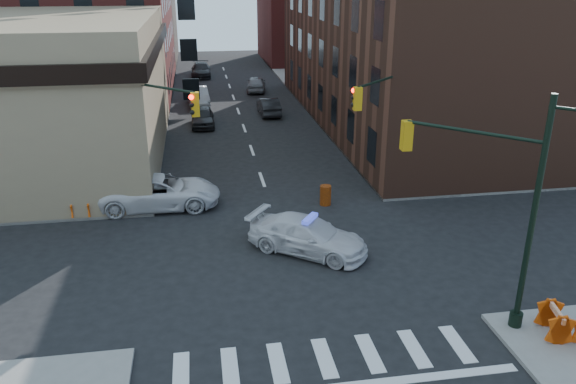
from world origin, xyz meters
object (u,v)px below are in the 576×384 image
object	(u,v)px
police_car	(308,236)
barrel_bank	(173,190)
parked_car_enear	(269,106)
pedestrian_a	(127,183)
pickup	(160,192)
barricade_nw_a	(81,209)
barrel_road	(325,195)
parked_car_wfar	(198,96)
pedestrian_b	(16,194)
parked_car_wnear	(203,117)

from	to	relation	value
police_car	barrel_bank	world-z (taller)	police_car
parked_car_enear	pedestrian_a	xyz separation A→B (m)	(-9.91, -18.67, 0.39)
police_car	pickup	bearing A→B (deg)	82.32
pickup	barricade_nw_a	xyz separation A→B (m)	(-3.80, -1.00, -0.31)
parked_car_enear	barrel_road	world-z (taller)	parked_car_enear
barrel_road	police_car	bearing A→B (deg)	-110.88
pickup	parked_car_wfar	bearing A→B (deg)	-4.63
pedestrian_b	parked_car_wfar	bearing A→B (deg)	63.70
barrel_road	pickup	bearing A→B (deg)	172.94
parked_car_wfar	pickup	bearing A→B (deg)	-99.86
barrel_bank	parked_car_wfar	bearing A→B (deg)	85.90
pickup	pedestrian_a	distance (m)	1.92
pedestrian_a	pedestrian_b	xyz separation A→B (m)	(-5.47, -0.27, -0.14)
parked_car_enear	pedestrian_b	distance (m)	24.40
police_car	barricade_nw_a	xyz separation A→B (m)	(-10.39, 5.21, -0.23)
pickup	parked_car_enear	distance (m)	21.14
pickup	barrel_road	size ratio (longest dim) A/B	5.83
pedestrian_a	pedestrian_b	world-z (taller)	pedestrian_a
pedestrian_a	barrel_road	distance (m)	10.45
parked_car_wnear	parked_car_enear	xyz separation A→B (m)	(5.69, 2.94, -0.02)
police_car	pickup	xyz separation A→B (m)	(-6.59, 6.20, 0.08)
parked_car_wnear	barrel_road	size ratio (longest dim) A/B	4.23
pedestrian_b	barrel_bank	bearing A→B (deg)	-0.87
pedestrian_a	barricade_nw_a	xyz separation A→B (m)	(-2.09, -1.82, -0.58)
parked_car_wfar	pedestrian_a	distance (m)	23.89
police_car	parked_car_enear	distance (m)	25.74
parked_car_enear	barricade_nw_a	xyz separation A→B (m)	(-12.00, -20.49, -0.19)
parked_car_wfar	parked_car_enear	size ratio (longest dim) A/B	1.11
pedestrian_b	barrel_bank	size ratio (longest dim) A/B	1.61
pickup	parked_car_wnear	size ratio (longest dim) A/B	1.38
pedestrian_a	barrel_road	world-z (taller)	pedestrian_a
barrel_bank	barricade_nw_a	size ratio (longest dim) A/B	0.98
pedestrian_a	barrel_road	bearing A→B (deg)	-3.07
pickup	parked_car_enear	bearing A→B (deg)	-22.11
barricade_nw_a	pedestrian_b	bearing A→B (deg)	157.35
barricade_nw_a	parked_car_enear	bearing A→B (deg)	61.59
pedestrian_b	barrel_road	distance (m)	15.82
police_car	barrel_bank	distance (m)	9.42
barrel_road	barricade_nw_a	world-z (taller)	barrel_road
parked_car_wnear	pedestrian_b	world-z (taller)	pedestrian_b
parked_car_wfar	pedestrian_a	size ratio (longest dim) A/B	2.55
parked_car_enear	barrel_road	distance (m)	20.55
barrel_road	barrel_bank	distance (m)	8.22
parked_car_enear	police_car	bearing A→B (deg)	84.92
pickup	pedestrian_b	bearing A→B (deg)	86.32
parked_car_wnear	barricade_nw_a	size ratio (longest dim) A/B	4.20
parked_car_wfar	barricade_nw_a	size ratio (longest dim) A/B	4.69
police_car	pedestrian_a	world-z (taller)	pedestrian_a
parked_car_enear	barrel_bank	xyz separation A→B (m)	(-7.59, -18.42, -0.22)
barricade_nw_a	pickup	bearing A→B (deg)	16.68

